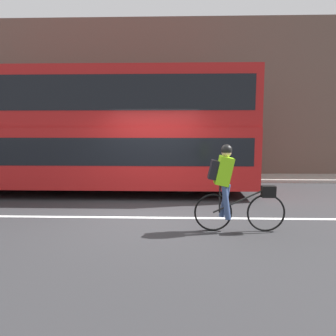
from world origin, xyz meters
TOP-DOWN VIEW (x-y plane):
  - ground_plane at (0.00, 0.00)m, footprint 80.00×80.00m
  - road_center_line at (0.00, -0.02)m, footprint 50.00×0.14m
  - sidewalk_curb at (0.00, 5.53)m, footprint 60.00×1.64m
  - building_facade at (0.00, 6.51)m, footprint 60.00×0.30m
  - bus at (-2.26, 2.83)m, footprint 10.25×2.52m
  - cyclist_on_bike at (1.66, -0.90)m, footprint 1.75×0.32m
  - trash_bin at (2.41, 5.45)m, footprint 0.51×0.51m

SIDE VIEW (x-z plane):
  - ground_plane at x=0.00m, z-range 0.00..0.00m
  - road_center_line at x=0.00m, z-range 0.00..0.01m
  - sidewalk_curb at x=0.00m, z-range 0.00..0.11m
  - trash_bin at x=2.41m, z-range 0.11..0.92m
  - cyclist_on_bike at x=1.66m, z-range 0.06..1.74m
  - bus at x=-2.26m, z-range 0.20..3.87m
  - building_facade at x=0.00m, z-range 0.00..6.33m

